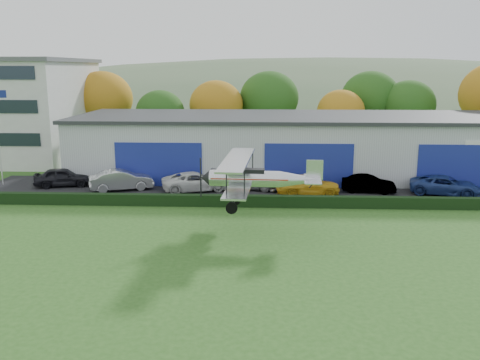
{
  "coord_description": "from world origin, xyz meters",
  "views": [
    {
      "loc": [
        1.45,
        -18.13,
        9.39
      ],
      "look_at": [
        0.0,
        12.38,
        2.71
      ],
      "focal_mm": 38.35,
      "sensor_mm": 36.0,
      "label": 1
    }
  ],
  "objects_px": {
    "car_4": "(308,184)",
    "car_6": "(445,185)",
    "car_0": "(63,177)",
    "car_2": "(196,181)",
    "car_5": "(369,184)",
    "biplane": "(255,177)",
    "car_3": "(247,178)",
    "car_1": "(121,180)",
    "hangar": "(303,144)"
  },
  "relations": [
    {
      "from": "car_2",
      "to": "biplane",
      "type": "distance_m",
      "value": 11.19
    },
    {
      "from": "car_1",
      "to": "biplane",
      "type": "height_order",
      "value": "biplane"
    },
    {
      "from": "car_1",
      "to": "biplane",
      "type": "xyz_separation_m",
      "value": [
        10.61,
        -9.73,
        2.41
      ]
    },
    {
      "from": "car_5",
      "to": "car_0",
      "type": "bearing_deg",
      "value": 95.93
    },
    {
      "from": "car_3",
      "to": "car_6",
      "type": "xyz_separation_m",
      "value": [
        14.98,
        -1.54,
        -0.1
      ]
    },
    {
      "from": "hangar",
      "to": "car_1",
      "type": "height_order",
      "value": "hangar"
    },
    {
      "from": "car_1",
      "to": "car_6",
      "type": "height_order",
      "value": "car_1"
    },
    {
      "from": "car_2",
      "to": "car_6",
      "type": "height_order",
      "value": "car_2"
    },
    {
      "from": "car_4",
      "to": "biplane",
      "type": "height_order",
      "value": "biplane"
    },
    {
      "from": "hangar",
      "to": "car_2",
      "type": "distance_m",
      "value": 11.68
    },
    {
      "from": "biplane",
      "to": "car_0",
      "type": "bearing_deg",
      "value": 148.52
    },
    {
      "from": "car_1",
      "to": "car_2",
      "type": "height_order",
      "value": "car_1"
    },
    {
      "from": "car_3",
      "to": "biplane",
      "type": "distance_m",
      "value": 11.23
    },
    {
      "from": "car_5",
      "to": "biplane",
      "type": "distance_m",
      "value": 13.3
    },
    {
      "from": "car_2",
      "to": "car_3",
      "type": "relative_size",
      "value": 0.94
    },
    {
      "from": "car_5",
      "to": "car_6",
      "type": "relative_size",
      "value": 0.79
    },
    {
      "from": "hangar",
      "to": "car_4",
      "type": "xyz_separation_m",
      "value": [
        -0.22,
        -8.39,
        -1.8
      ]
    },
    {
      "from": "car_4",
      "to": "car_6",
      "type": "bearing_deg",
      "value": -91.46
    },
    {
      "from": "hangar",
      "to": "car_1",
      "type": "bearing_deg",
      "value": -152.82
    },
    {
      "from": "hangar",
      "to": "car_2",
      "type": "height_order",
      "value": "hangar"
    },
    {
      "from": "biplane",
      "to": "car_2",
      "type": "bearing_deg",
      "value": 119.01
    },
    {
      "from": "car_4",
      "to": "biplane",
      "type": "distance_m",
      "value": 9.95
    },
    {
      "from": "car_5",
      "to": "car_1",
      "type": "bearing_deg",
      "value": 98.68
    },
    {
      "from": "car_5",
      "to": "car_3",
      "type": "bearing_deg",
      "value": 91.68
    },
    {
      "from": "car_2",
      "to": "car_4",
      "type": "xyz_separation_m",
      "value": [
        8.58,
        -0.96,
        0.08
      ]
    },
    {
      "from": "car_3",
      "to": "car_0",
      "type": "bearing_deg",
      "value": 107.3
    },
    {
      "from": "car_0",
      "to": "car_2",
      "type": "relative_size",
      "value": 0.85
    },
    {
      "from": "hangar",
      "to": "car_1",
      "type": "xyz_separation_m",
      "value": [
        -14.66,
        -7.53,
        -1.8
      ]
    },
    {
      "from": "car_1",
      "to": "biplane",
      "type": "bearing_deg",
      "value": -153.72
    },
    {
      "from": "car_0",
      "to": "car_2",
      "type": "height_order",
      "value": "car_0"
    },
    {
      "from": "car_2",
      "to": "car_6",
      "type": "distance_m",
      "value": 18.94
    },
    {
      "from": "car_2",
      "to": "car_6",
      "type": "bearing_deg",
      "value": -110.44
    },
    {
      "from": "car_0",
      "to": "biplane",
      "type": "relative_size",
      "value": 0.55
    },
    {
      "from": "car_4",
      "to": "car_6",
      "type": "xyz_separation_m",
      "value": [
        10.36,
        0.54,
        -0.09
      ]
    },
    {
      "from": "hangar",
      "to": "biplane",
      "type": "bearing_deg",
      "value": -103.21
    },
    {
      "from": "car_2",
      "to": "car_5",
      "type": "bearing_deg",
      "value": -109.01
    },
    {
      "from": "car_6",
      "to": "biplane",
      "type": "bearing_deg",
      "value": 140.45
    },
    {
      "from": "car_4",
      "to": "car_6",
      "type": "relative_size",
      "value": 0.92
    },
    {
      "from": "car_4",
      "to": "car_5",
      "type": "bearing_deg",
      "value": -82.53
    },
    {
      "from": "hangar",
      "to": "biplane",
      "type": "distance_m",
      "value": 17.74
    },
    {
      "from": "car_2",
      "to": "car_0",
      "type": "bearing_deg",
      "value": 65.4
    },
    {
      "from": "car_0",
      "to": "car_4",
      "type": "bearing_deg",
      "value": -110.07
    },
    {
      "from": "car_1",
      "to": "car_4",
      "type": "xyz_separation_m",
      "value": [
        14.44,
        -0.86,
        0.0
      ]
    },
    {
      "from": "car_0",
      "to": "car_3",
      "type": "xyz_separation_m",
      "value": [
        14.91,
        0.09,
        0.05
      ]
    },
    {
      "from": "car_1",
      "to": "car_6",
      "type": "bearing_deg",
      "value": -111.94
    },
    {
      "from": "biplane",
      "to": "car_6",
      "type": "bearing_deg",
      "value": 36.75
    },
    {
      "from": "car_1",
      "to": "car_5",
      "type": "bearing_deg",
      "value": -110.8
    },
    {
      "from": "car_3",
      "to": "car_6",
      "type": "height_order",
      "value": "car_3"
    },
    {
      "from": "car_5",
      "to": "biplane",
      "type": "height_order",
      "value": "biplane"
    },
    {
      "from": "hangar",
      "to": "car_5",
      "type": "distance_m",
      "value": 8.87
    }
  ]
}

